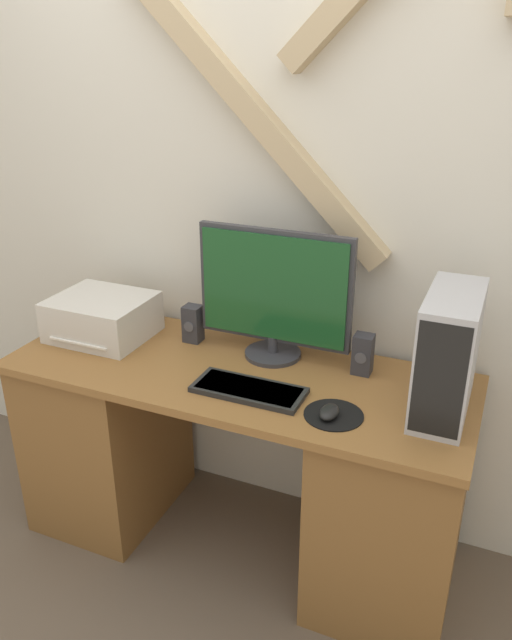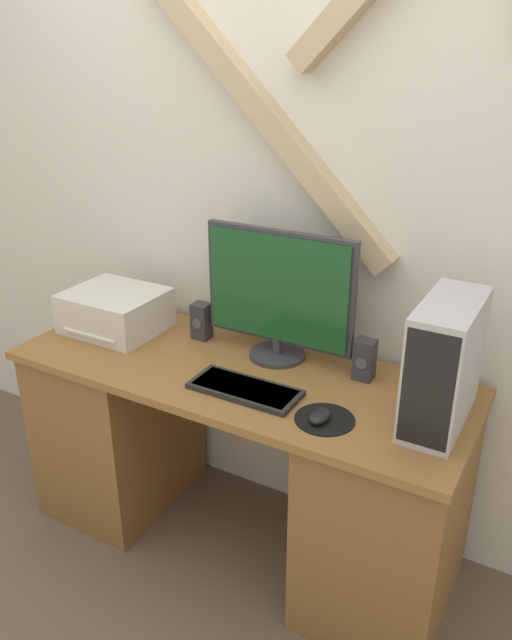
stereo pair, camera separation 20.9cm
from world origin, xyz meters
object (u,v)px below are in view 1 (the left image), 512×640
computer_tower (448,354)px  printer (102,317)px  mouse (329,412)px  keyboard (249,390)px  speaker_right (363,354)px  speaker_left (193,324)px  monitor (274,292)px

computer_tower → printer: bearing=178.4°
mouse → computer_tower: size_ratio=0.24×
keyboard → speaker_right: 0.42m
computer_tower → speaker_left: size_ratio=2.70×
mouse → printer: (-0.99, 0.22, 0.06)m
keyboard → mouse: bearing=-8.5°
monitor → computer_tower: (0.62, -0.14, -0.05)m
monitor → mouse: monitor is taller
keyboard → computer_tower: bearing=13.2°
printer → mouse: bearing=-12.5°
keyboard → mouse: (0.29, -0.04, 0.01)m
monitor → keyboard: 0.37m
mouse → speaker_left: (-0.65, 0.32, 0.05)m
speaker_right → mouse: bearing=-93.4°
keyboard → printer: 0.73m
speaker_left → monitor: bearing=1.3°
computer_tower → speaker_left: 0.97m
keyboard → printer: bearing=165.9°
monitor → speaker_left: bearing=-178.7°
speaker_right → keyboard: bearing=-137.8°
computer_tower → speaker_right: computer_tower is taller
monitor → keyboard: bearing=-84.7°
mouse → speaker_right: speaker_right is taller
keyboard → mouse: size_ratio=4.02×
printer → keyboard: bearing=-14.1°
monitor → mouse: 0.51m
printer → speaker_left: printer is taller
printer → speaker_right: bearing=5.8°
mouse → speaker_right: (0.02, 0.32, 0.05)m
monitor → computer_tower: bearing=-12.9°
printer → speaker_right: (1.01, 0.10, -0.01)m
monitor → keyboard: monitor is taller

